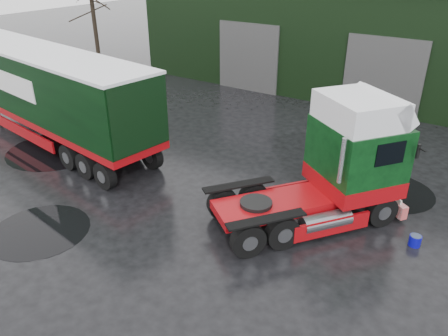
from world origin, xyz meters
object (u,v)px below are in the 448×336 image
Objects in this scene: wash_bucket at (415,241)px; warehouse at (414,36)px; trailer_left at (47,97)px; tree_left at (93,9)px; hero_tractor at (305,165)px.

warehouse is at bearing 104.21° from wash_bucket.
tree_left is (-7.63, 9.69, 2.19)m from trailer_left.
hero_tractor is at bearing -81.55° from trailer_left.
warehouse is 20.64m from tree_left.
warehouse reaches higher than trailer_left.
hero_tractor is 0.77× the size of tree_left.
hero_tractor is 0.49× the size of trailer_left.
hero_tractor is (0.89, -17.59, -1.13)m from warehouse.
trailer_left is at bearing -51.78° from tree_left.
tree_left is at bearing 159.08° from wash_bucket.
wash_bucket is at bearing -75.79° from warehouse.
warehouse is 21.06m from trailer_left.
warehouse is 3.81× the size of tree_left.
trailer_left is 15.78m from wash_bucket.
hero_tractor is 3.93m from wash_bucket.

